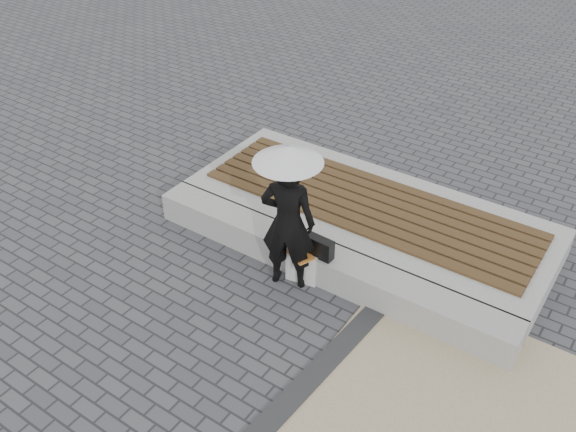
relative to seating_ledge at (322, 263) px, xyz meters
The scene contains 10 objects.
ground 1.61m from the seating_ledge, 90.00° to the right, with size 80.00×80.00×0.00m, color #47474C.
edging_band 2.24m from the seating_ledge, 70.35° to the right, with size 0.25×5.20×0.04m, color #2C2C2E.
seating_ledge is the anchor object (origin of this frame).
timber_platform 1.20m from the seating_ledge, 90.00° to the left, with size 5.00×2.00×0.40m, color #ADAEA8.
timber_decking 1.22m from the seating_ledge, 90.00° to the left, with size 4.60×1.40×0.04m, color brown, non-canonical shape.
woman 0.83m from the seating_ledge, 131.41° to the right, with size 0.66×0.43×1.81m, color black.
parasol 1.69m from the seating_ledge, 131.41° to the right, with size 0.80×0.80×1.02m.
handbag 0.35m from the seating_ledge, 82.17° to the right, with size 0.37×0.13×0.26m, color black.
canvas_tote 0.26m from the seating_ledge, 126.35° to the right, with size 0.40×0.17×0.42m, color silver.
magazine 0.37m from the seating_ledge, 120.67° to the right, with size 0.32×0.23×0.01m, color red.
Camera 1 is at (3.04, -3.64, 5.26)m, focal length 39.11 mm.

